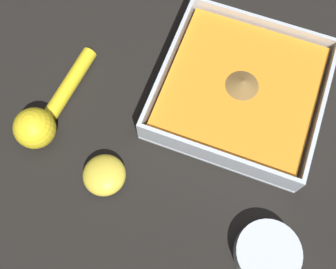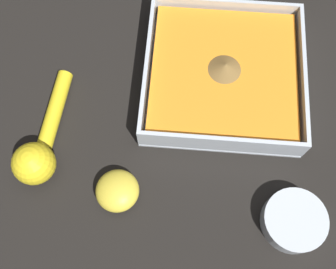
{
  "view_description": "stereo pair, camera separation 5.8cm",
  "coord_description": "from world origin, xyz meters",
  "px_view_note": "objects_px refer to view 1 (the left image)",
  "views": [
    {
      "loc": [
        -0.03,
        -0.3,
        0.56
      ],
      "look_at": [
        -0.1,
        -0.1,
        0.03
      ],
      "focal_mm": 42.0,
      "sensor_mm": 36.0,
      "label": 1
    },
    {
      "loc": [
        -0.08,
        -0.31,
        0.56
      ],
      "look_at": [
        -0.1,
        -0.1,
        0.03
      ],
      "focal_mm": 42.0,
      "sensor_mm": 36.0,
      "label": 2
    }
  ],
  "objects_px": {
    "square_dish": "(240,91)",
    "lemon_half": "(104,175)",
    "lemon_squeezer": "(44,117)",
    "spice_bowl": "(267,253)"
  },
  "relations": [
    {
      "from": "lemon_squeezer",
      "to": "lemon_half",
      "type": "relative_size",
      "value": 3.04
    },
    {
      "from": "square_dish",
      "to": "spice_bowl",
      "type": "height_order",
      "value": "square_dish"
    },
    {
      "from": "square_dish",
      "to": "lemon_half",
      "type": "xyz_separation_m",
      "value": [
        -0.14,
        -0.2,
        -0.0
      ]
    },
    {
      "from": "square_dish",
      "to": "spice_bowl",
      "type": "relative_size",
      "value": 2.79
    },
    {
      "from": "lemon_half",
      "to": "lemon_squeezer",
      "type": "bearing_deg",
      "value": 157.91
    },
    {
      "from": "square_dish",
      "to": "spice_bowl",
      "type": "xyz_separation_m",
      "value": [
        0.1,
        -0.22,
        -0.01
      ]
    },
    {
      "from": "spice_bowl",
      "to": "lemon_squeezer",
      "type": "height_order",
      "value": "lemon_squeezer"
    },
    {
      "from": "square_dish",
      "to": "lemon_squeezer",
      "type": "height_order",
      "value": "lemon_squeezer"
    },
    {
      "from": "spice_bowl",
      "to": "lemon_half",
      "type": "distance_m",
      "value": 0.25
    },
    {
      "from": "lemon_squeezer",
      "to": "lemon_half",
      "type": "xyz_separation_m",
      "value": [
        0.12,
        -0.05,
        -0.01
      ]
    }
  ]
}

